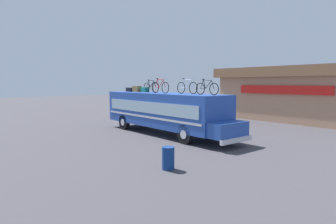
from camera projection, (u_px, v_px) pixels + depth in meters
ground_plane at (163, 133)px, 19.56m from camera, size 120.00×120.00×0.00m
bus at (164, 110)px, 19.26m from camera, size 11.20×2.58×2.72m
luggage_bag_1 at (131, 90)px, 22.42m from camera, size 0.73×0.45×0.30m
luggage_bag_2 at (137, 89)px, 21.82m from camera, size 0.72×0.39×0.44m
luggage_bag_3 at (145, 90)px, 21.32m from camera, size 0.55×0.40×0.35m
rooftop_bicycle_1 at (151, 87)px, 20.86m from camera, size 1.78×0.44×0.91m
rooftop_bicycle_2 at (160, 87)px, 18.92m from camera, size 1.82×0.44×0.98m
rooftop_bicycle_3 at (187, 87)px, 17.86m from camera, size 1.82×0.44×0.97m
rooftop_bicycle_4 at (207, 88)px, 16.33m from camera, size 1.72×0.44×0.90m
roadside_building at (310, 93)px, 27.40m from camera, size 14.65×10.61×4.79m
trash_bin at (168, 158)px, 11.43m from camera, size 0.49×0.49×0.90m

